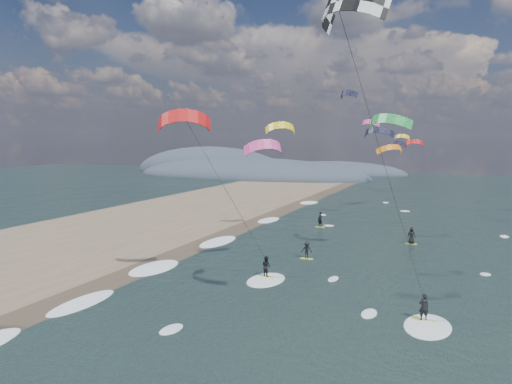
% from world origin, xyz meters
% --- Properties ---
extents(ground, '(260.00, 260.00, 0.00)m').
position_xyz_m(ground, '(0.00, 0.00, 0.00)').
color(ground, black).
rests_on(ground, ground).
extents(wet_sand_strip, '(3.00, 240.00, 0.00)m').
position_xyz_m(wet_sand_strip, '(-12.00, 10.00, 0.00)').
color(wet_sand_strip, '#382D23').
rests_on(wet_sand_strip, ground).
extents(coastal_hills, '(80.00, 41.00, 15.00)m').
position_xyz_m(coastal_hills, '(-44.84, 107.86, 0.00)').
color(coastal_hills, '#3D4756').
rests_on(coastal_hills, ground).
extents(kitesurfer_near_a, '(7.67, 9.14, 17.78)m').
position_xyz_m(kitesurfer_near_a, '(6.80, 6.38, 13.35)').
color(kitesurfer_near_a, '#CDE728').
rests_on(kitesurfer_near_a, ground).
extents(kitesurfer_near_b, '(6.98, 8.78, 13.13)m').
position_xyz_m(kitesurfer_near_b, '(-4.18, 11.91, 8.21)').
color(kitesurfer_near_b, '#CDE728').
rests_on(kitesurfer_near_b, ground).
extents(far_kitesurfers, '(11.91, 15.83, 1.83)m').
position_xyz_m(far_kitesurfers, '(1.30, 29.90, 0.83)').
color(far_kitesurfers, '#CDE728').
rests_on(far_kitesurfers, ground).
extents(bg_kite_field, '(15.26, 77.98, 8.98)m').
position_xyz_m(bg_kite_field, '(0.09, 51.94, 11.28)').
color(bg_kite_field, '#D83F8C').
rests_on(bg_kite_field, ground).
extents(shoreline_surf, '(2.40, 79.40, 0.11)m').
position_xyz_m(shoreline_surf, '(-10.80, 14.75, 0.00)').
color(shoreline_surf, white).
rests_on(shoreline_surf, ground).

